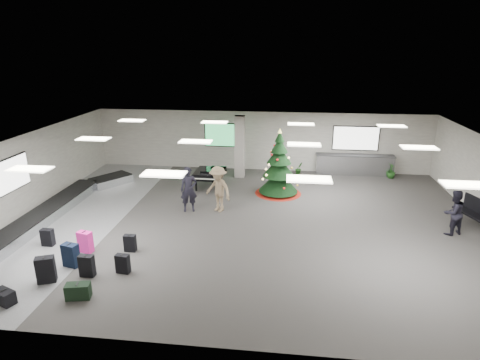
# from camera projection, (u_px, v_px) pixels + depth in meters

# --- Properties ---
(ground) EXTENTS (18.00, 18.00, 0.00)m
(ground) POSITION_uv_depth(u_px,v_px,m) (248.00, 221.00, 15.70)
(ground) COLOR #3E3B38
(ground) RESTS_ON ground
(room_envelope) EXTENTS (18.02, 14.02, 3.21)m
(room_envelope) POSITION_uv_depth(u_px,v_px,m) (241.00, 159.00, 15.63)
(room_envelope) COLOR #A5A097
(room_envelope) RESTS_ON ground
(baggage_carousel) EXTENTS (2.28, 9.71, 0.43)m
(baggage_carousel) POSITION_uv_depth(u_px,v_px,m) (58.00, 208.00, 16.42)
(baggage_carousel) COLOR silver
(baggage_carousel) RESTS_ON ground
(service_counter) EXTENTS (4.05, 0.65, 1.08)m
(service_counter) POSITION_uv_depth(u_px,v_px,m) (354.00, 165.00, 21.24)
(service_counter) COLOR silver
(service_counter) RESTS_ON ground
(suitcase_0) EXTENTS (0.58, 0.45, 0.82)m
(suitcase_0) POSITION_uv_depth(u_px,v_px,m) (46.00, 270.00, 11.55)
(suitcase_0) COLOR black
(suitcase_0) RESTS_ON ground
(suitcase_1) EXTENTS (0.44, 0.24, 0.69)m
(suitcase_1) POSITION_uv_depth(u_px,v_px,m) (87.00, 266.00, 11.88)
(suitcase_1) COLOR black
(suitcase_1) RESTS_ON ground
(pink_suitcase) EXTENTS (0.51, 0.36, 0.75)m
(pink_suitcase) POSITION_uv_depth(u_px,v_px,m) (85.00, 242.00, 13.26)
(pink_suitcase) COLOR #FF219A
(pink_suitcase) RESTS_ON ground
(suitcase_3) EXTENTS (0.39, 0.22, 0.60)m
(suitcase_3) POSITION_uv_depth(u_px,v_px,m) (130.00, 243.00, 13.34)
(suitcase_3) COLOR black
(suitcase_3) RESTS_ON ground
(navy_suitcase) EXTENTS (0.54, 0.39, 0.77)m
(navy_suitcase) POSITION_uv_depth(u_px,v_px,m) (71.00, 255.00, 12.40)
(navy_suitcase) COLOR black
(navy_suitcase) RESTS_ON ground
(green_duffel) EXTENTS (0.70, 0.45, 0.45)m
(green_duffel) POSITION_uv_depth(u_px,v_px,m) (78.00, 291.00, 10.86)
(green_duffel) COLOR black
(green_duffel) RESTS_ON ground
(suitcase_7) EXTENTS (0.43, 0.26, 0.61)m
(suitcase_7) POSITION_uv_depth(u_px,v_px,m) (123.00, 264.00, 12.07)
(suitcase_7) COLOR black
(suitcase_7) RESTS_ON ground
(suitcase_8) EXTENTS (0.41, 0.24, 0.62)m
(suitcase_8) POSITION_uv_depth(u_px,v_px,m) (48.00, 237.00, 13.71)
(suitcase_8) COLOR black
(suitcase_8) RESTS_ON ground
(black_duffel) EXTENTS (0.67, 0.52, 0.40)m
(black_duffel) POSITION_uv_depth(u_px,v_px,m) (4.00, 297.00, 10.64)
(black_duffel) COLOR black
(black_duffel) RESTS_ON ground
(christmas_tree) EXTENTS (2.14, 2.14, 3.06)m
(christmas_tree) POSITION_uv_depth(u_px,v_px,m) (279.00, 172.00, 18.35)
(christmas_tree) COLOR maroon
(christmas_tree) RESTS_ON ground
(grand_piano) EXTENTS (1.41, 1.77, 0.98)m
(grand_piano) POSITION_uv_depth(u_px,v_px,m) (209.00, 174.00, 19.21)
(grand_piano) COLOR black
(grand_piano) RESTS_ON ground
(bench) EXTENTS (1.05, 1.74, 1.05)m
(bench) POSITION_uv_depth(u_px,v_px,m) (477.00, 211.00, 15.12)
(bench) COLOR black
(bench) RESTS_ON ground
(traveler_a) EXTENTS (0.79, 0.64, 1.89)m
(traveler_a) POSITION_uv_depth(u_px,v_px,m) (189.00, 189.00, 16.40)
(traveler_a) COLOR black
(traveler_a) RESTS_ON ground
(traveler_b) EXTENTS (1.43, 1.27, 1.92)m
(traveler_b) POSITION_uv_depth(u_px,v_px,m) (218.00, 189.00, 16.39)
(traveler_b) COLOR #907859
(traveler_b) RESTS_ON ground
(traveler_bench) EXTENTS (1.01, 0.92, 1.69)m
(traveler_bench) POSITION_uv_depth(u_px,v_px,m) (453.00, 213.00, 14.38)
(traveler_bench) COLOR black
(traveler_bench) RESTS_ON ground
(potted_plant_left) EXTENTS (0.50, 0.48, 0.71)m
(potted_plant_left) POSITION_uv_depth(u_px,v_px,m) (299.00, 168.00, 21.23)
(potted_plant_left) COLOR #133E15
(potted_plant_left) RESTS_ON ground
(potted_plant_right) EXTENTS (0.48, 0.48, 0.75)m
(potted_plant_right) POSITION_uv_depth(u_px,v_px,m) (392.00, 171.00, 20.70)
(potted_plant_right) COLOR #133E15
(potted_plant_right) RESTS_ON ground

